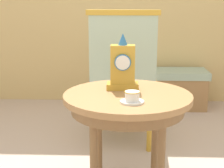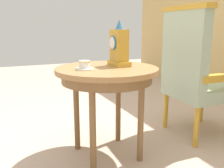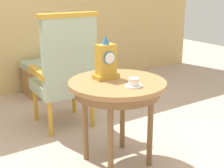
{
  "view_description": "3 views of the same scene",
  "coord_description": "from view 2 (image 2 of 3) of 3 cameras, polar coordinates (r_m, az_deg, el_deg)",
  "views": [
    {
      "loc": [
        0.04,
        -1.83,
        1.2
      ],
      "look_at": [
        -0.03,
        0.16,
        0.71
      ],
      "focal_mm": 53.92,
      "sensor_mm": 36.0,
      "label": 1
    },
    {
      "loc": [
        1.66,
        -0.66,
        0.96
      ],
      "look_at": [
        0.06,
        0.07,
        0.56
      ],
      "focal_mm": 39.25,
      "sensor_mm": 36.0,
      "label": 2
    },
    {
      "loc": [
        -1.28,
        -1.91,
        1.39
      ],
      "look_at": [
        0.01,
        0.01,
        0.68
      ],
      "focal_mm": 52.63,
      "sensor_mm": 36.0,
      "label": 3
    }
  ],
  "objects": [
    {
      "name": "mantel_clock",
      "position": [
        1.82,
        1.62,
        8.46
      ],
      "size": [
        0.19,
        0.11,
        0.34
      ],
      "color": "gold",
      "rests_on": "side_table"
    },
    {
      "name": "ground_plane",
      "position": [
        2.03,
        -2.72,
        -15.31
      ],
      "size": [
        10.0,
        10.0,
        0.0
      ],
      "primitive_type": "plane",
      "color": "#BCA38E"
    },
    {
      "name": "armchair",
      "position": [
        2.26,
        18.47,
        2.88
      ],
      "size": [
        0.57,
        0.56,
        1.14
      ],
      "color": "#9EB299",
      "rests_on": "ground"
    },
    {
      "name": "side_table",
      "position": [
        1.78,
        -1.19,
        1.39
      ],
      "size": [
        0.74,
        0.74,
        0.68
      ],
      "color": "#9E7042",
      "rests_on": "ground"
    },
    {
      "name": "teacup_left",
      "position": [
        1.68,
        -6.39,
        4.29
      ],
      "size": [
        0.13,
        0.13,
        0.06
      ],
      "color": "white",
      "rests_on": "side_table"
    }
  ]
}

